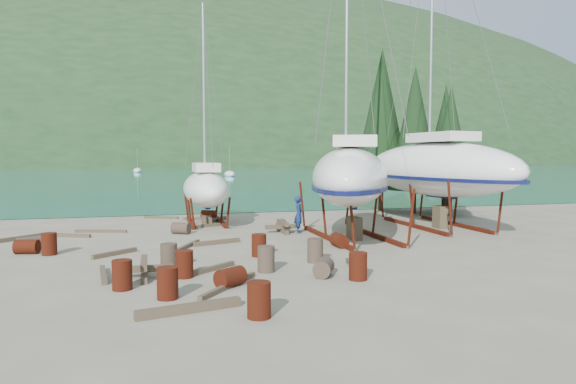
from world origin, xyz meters
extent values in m
plane|color=#6C6755|center=(0.00, 0.00, 0.00)|extent=(600.00, 600.00, 0.00)
plane|color=#176577|center=(0.00, 315.00, 0.01)|extent=(700.00, 700.00, 0.00)
ellipsoid|color=#1C3319|center=(0.00, 320.00, 0.00)|extent=(800.00, 360.00, 110.00)
cube|color=beige|center=(-20.00, 190.00, 2.00)|extent=(6.00, 5.00, 4.00)
cube|color=#A54C2D|center=(-20.00, 190.00, 4.80)|extent=(6.60, 5.60, 1.60)
cube|color=beige|center=(30.00, 190.00, 2.00)|extent=(6.00, 5.00, 4.00)
cube|color=#A54C2D|center=(30.00, 190.00, 4.80)|extent=(6.60, 5.60, 1.60)
cylinder|color=black|center=(12.50, 12.00, 0.80)|extent=(0.36, 0.36, 1.60)
cone|color=black|center=(12.50, 12.00, 5.80)|extent=(3.60, 3.60, 8.40)
cylinder|color=black|center=(14.00, 10.00, 0.68)|extent=(0.36, 0.36, 1.36)
cone|color=black|center=(14.00, 10.00, 4.93)|extent=(3.06, 3.06, 7.14)
cylinder|color=black|center=(11.00, 14.00, 0.92)|extent=(0.36, 0.36, 1.84)
cone|color=black|center=(11.00, 14.00, 6.67)|extent=(4.14, 4.14, 9.66)
cylinder|color=black|center=(15.50, 13.00, 0.72)|extent=(0.36, 0.36, 1.44)
cone|color=black|center=(15.50, 13.00, 5.22)|extent=(3.24, 3.24, 7.56)
ellipsoid|color=white|center=(10.00, 80.00, 0.38)|extent=(2.00, 5.00, 1.40)
cylinder|color=silver|center=(10.00, 80.00, 3.23)|extent=(0.08, 0.08, 5.00)
ellipsoid|color=white|center=(-8.00, 110.00, 0.38)|extent=(2.00, 5.00, 1.40)
cylinder|color=silver|center=(-8.00, 110.00, 3.23)|extent=(0.08, 0.08, 5.00)
ellipsoid|color=white|center=(4.26, 3.12, 2.95)|extent=(7.76, 12.19, 2.75)
cube|color=#0D1241|center=(4.26, 2.53, 2.02)|extent=(1.06, 2.05, 1.00)
cube|color=silver|center=(4.26, 2.53, 4.57)|extent=(3.12, 3.99, 0.50)
cube|color=#581C0F|center=(3.05, 3.12, 0.10)|extent=(0.18, 6.48, 0.20)
cube|color=#581C0F|center=(5.46, 3.12, 0.10)|extent=(0.18, 6.48, 0.20)
cube|color=#4E3E2D|center=(4.26, 2.53, 0.54)|extent=(0.50, 0.80, 1.07)
ellipsoid|color=white|center=(10.25, 5.59, 3.19)|extent=(5.16, 12.88, 2.96)
cube|color=#0D1241|center=(10.25, 4.96, 2.16)|extent=(0.53, 2.27, 1.00)
cube|color=silver|center=(10.25, 4.96, 4.92)|extent=(2.45, 3.98, 0.50)
cylinder|color=silver|center=(10.25, 6.22, 12.28)|extent=(0.14, 0.14, 15.03)
cube|color=#581C0F|center=(8.98, 5.59, 0.10)|extent=(0.18, 6.89, 0.20)
cube|color=#581C0F|center=(11.53, 5.59, 0.10)|extent=(0.18, 6.89, 0.20)
cube|color=#4E3E2D|center=(10.25, 4.96, 0.60)|extent=(0.50, 0.80, 1.21)
ellipsoid|color=white|center=(-1.87, 9.92, 2.02)|extent=(2.55, 7.88, 2.02)
cube|color=#0D1241|center=(-1.87, 9.53, 1.46)|extent=(0.26, 1.42, 1.00)
cube|color=silver|center=(-1.87, 9.53, 3.28)|extent=(1.38, 2.37, 0.50)
cylinder|color=silver|center=(-1.87, 10.31, 7.84)|extent=(0.14, 0.14, 9.43)
cube|color=#581C0F|center=(-2.74, 9.92, 0.10)|extent=(0.18, 4.32, 0.20)
cube|color=#581C0F|center=(-1.01, 9.92, 0.10)|extent=(0.18, 4.32, 0.20)
cube|color=#4E3E2D|center=(-1.87, 9.53, 0.25)|extent=(0.50, 0.80, 0.51)
imported|color=navy|center=(2.33, 5.24, 0.95)|extent=(0.58, 0.77, 1.90)
cylinder|color=#581C0F|center=(-5.76, -4.09, 0.44)|extent=(0.58, 0.58, 0.88)
cylinder|color=#2D2823|center=(0.48, -4.05, 0.29)|extent=(0.93, 1.05, 0.58)
cylinder|color=#581C0F|center=(-9.74, 2.69, 0.29)|extent=(0.99, 0.76, 0.58)
cylinder|color=#581C0F|center=(-2.43, -7.69, 0.44)|extent=(0.58, 0.58, 0.88)
cylinder|color=#581C0F|center=(-1.48, 12.04, 0.29)|extent=(1.05, 0.92, 0.58)
cylinder|color=#2D2823|center=(-1.19, -2.92, 0.44)|extent=(0.58, 0.58, 0.88)
cylinder|color=#581C0F|center=(2.87, 0.88, 0.29)|extent=(0.60, 0.90, 0.58)
cylinder|color=#581C0F|center=(1.37, -4.77, 0.44)|extent=(0.58, 0.58, 0.88)
cylinder|color=#581C0F|center=(-8.83, 2.23, 0.44)|extent=(0.58, 0.58, 0.88)
cylinder|color=#2D2823|center=(-3.48, 6.47, 0.29)|extent=(1.05, 0.94, 0.58)
cylinder|color=#581C0F|center=(-3.91, -3.03, 0.44)|extent=(0.58, 0.58, 0.88)
cylinder|color=#2D2823|center=(1.68, 6.32, 0.29)|extent=(0.81, 1.01, 0.58)
cylinder|color=#581C0F|center=(-2.65, -4.57, 0.29)|extent=(1.05, 0.99, 0.58)
cylinder|color=#581C0F|center=(-4.51, -5.43, 0.44)|extent=(0.58, 0.58, 0.88)
cylinder|color=#581C0F|center=(-0.87, -0.22, 0.44)|extent=(0.58, 0.58, 0.88)
cylinder|color=#2D2823|center=(-9.83, 3.45, 0.29)|extent=(1.05, 0.97, 0.58)
cylinder|color=#2D2823|center=(-4.34, -1.55, 0.44)|extent=(0.58, 0.58, 0.88)
cylinder|color=#2D2823|center=(0.90, -1.85, 0.44)|extent=(0.58, 0.58, 0.88)
cube|color=#4E3E2D|center=(-4.31, 13.26, 0.07)|extent=(2.08, 0.98, 0.14)
cube|color=#4E3E2D|center=(-10.93, 6.45, 0.09)|extent=(1.97, 1.85, 0.19)
cube|color=#4E3E2D|center=(-2.71, -4.69, 0.07)|extent=(2.07, 2.62, 0.15)
cube|color=#4E3E2D|center=(-6.33, 1.47, 0.09)|extent=(1.66, 1.49, 0.17)
cube|color=#4E3E2D|center=(-3.04, -2.38, 0.08)|extent=(1.94, 1.69, 0.16)
cube|color=#4E3E2D|center=(-0.91, 11.31, 0.10)|extent=(1.04, 1.47, 0.19)
cube|color=#4E3E2D|center=(1.94, -3.10, 0.09)|extent=(0.40, 1.79, 0.17)
cube|color=#4E3E2D|center=(-2.11, 2.98, 0.09)|extent=(2.16, 0.91, 0.19)
cube|color=#4E3E2D|center=(-1.87, 11.82, 0.08)|extent=(2.33, 1.09, 0.15)
cube|color=#4E3E2D|center=(-2.22, 8.56, 0.08)|extent=(2.30, 1.12, 0.16)
cube|color=#4E3E2D|center=(-3.47, 2.37, 0.08)|extent=(1.32, 2.58, 0.15)
cube|color=#4E3E2D|center=(-6.44, -2.28, 0.08)|extent=(0.43, 2.30, 0.17)
cube|color=#4E3E2D|center=(-7.43, 8.01, 0.07)|extent=(2.60, 0.90, 0.15)
cube|color=#4E3E2D|center=(-4.02, -6.85, 0.11)|extent=(2.67, 0.84, 0.23)
cube|color=#4E3E2D|center=(-9.02, 6.96, 0.08)|extent=(2.58, 1.32, 0.16)
cube|color=#4E3E2D|center=(-5.16, -2.76, 0.10)|extent=(0.20, 1.80, 0.20)
cube|color=#4E3E2D|center=(-5.16, -2.76, 0.30)|extent=(1.80, 0.20, 0.20)
cube|color=#4E3E2D|center=(-5.16, -2.76, 0.50)|extent=(0.20, 1.80, 0.20)
cube|color=#4E3E2D|center=(1.58, 5.61, 0.10)|extent=(0.20, 1.80, 0.20)
cube|color=#4E3E2D|center=(1.58, 5.61, 0.30)|extent=(1.80, 0.20, 0.20)
cube|color=#4E3E2D|center=(1.58, 5.61, 0.50)|extent=(0.20, 1.80, 0.20)
camera|label=1|loc=(-4.90, -19.62, 3.90)|focal=32.00mm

